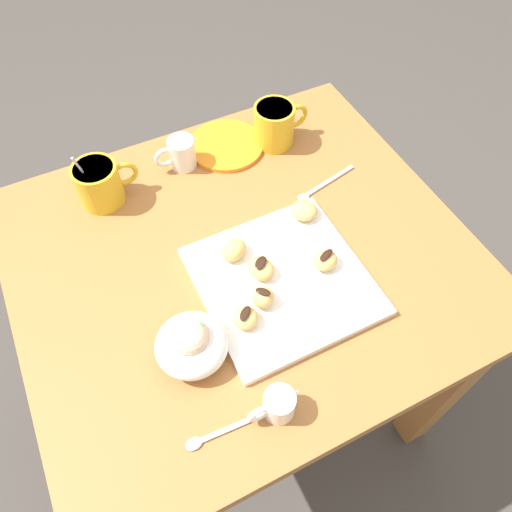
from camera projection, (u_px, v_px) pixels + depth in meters
name	position (u px, v px, depth m)	size (l,w,h in m)	color
ground_plane	(248.00, 387.00, 1.60)	(8.00, 8.00, 0.00)	#423D38
dining_table	(244.00, 292.00, 1.11)	(0.89, 0.80, 0.75)	#A36633
pastry_plate_square	(282.00, 281.00, 0.94)	(0.31, 0.31, 0.02)	white
coffee_mug_mustard_left	(99.00, 183.00, 1.03)	(0.13, 0.09, 0.14)	gold
coffee_mug_mustard_right	(275.00, 124.00, 1.13)	(0.13, 0.09, 0.10)	gold
cream_pitcher_white	(181.00, 152.00, 1.10)	(0.10, 0.06, 0.07)	white
ice_cream_bowl	(191.00, 344.00, 0.83)	(0.13, 0.13, 0.09)	white
chocolate_sauce_pitcher	(278.00, 404.00, 0.78)	(0.09, 0.05, 0.06)	white
saucer_orange_left	(226.00, 145.00, 1.16)	(0.18, 0.18, 0.01)	orange
loose_spoon_near_saucer	(320.00, 187.00, 1.09)	(0.16, 0.05, 0.01)	silver
loose_spoon_by_plate	(222.00, 431.00, 0.78)	(0.16, 0.02, 0.01)	silver
beignet_0	(234.00, 250.00, 0.95)	(0.05, 0.04, 0.04)	#E5B260
beignet_1	(263.00, 297.00, 0.89)	(0.04, 0.04, 0.04)	#E5B260
chocolate_drizzle_1	(263.00, 292.00, 0.87)	(0.03, 0.02, 0.01)	black
beignet_2	(325.00, 260.00, 0.94)	(0.05, 0.04, 0.03)	#E5B260
chocolate_drizzle_2	(326.00, 255.00, 0.92)	(0.03, 0.02, 0.01)	black
beignet_3	(304.00, 210.00, 1.01)	(0.05, 0.06, 0.03)	#E5B260
beignet_4	(245.00, 318.00, 0.87)	(0.05, 0.05, 0.03)	#E5B260
chocolate_drizzle_4	(245.00, 313.00, 0.85)	(0.03, 0.02, 0.01)	black
beignet_5	(261.00, 268.00, 0.93)	(0.05, 0.06, 0.03)	#E5B260
chocolate_drizzle_5	(261.00, 263.00, 0.91)	(0.03, 0.02, 0.01)	black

